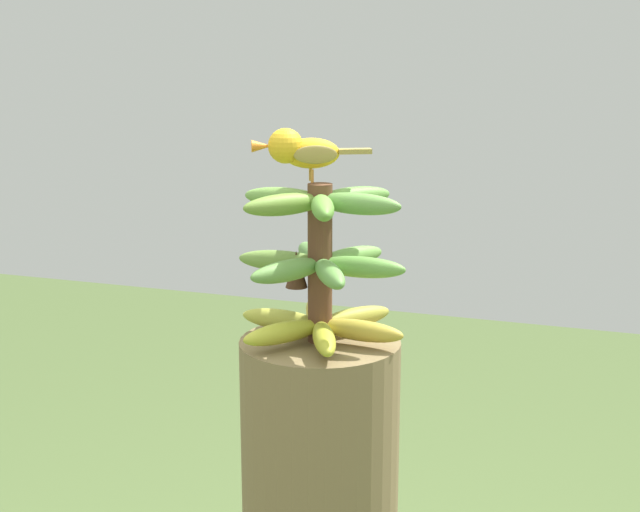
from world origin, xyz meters
TOP-DOWN VIEW (x-y plane):
  - banana_bunch at (0.00, -0.00)m, footprint 0.28×0.29m
  - perched_bird at (-0.01, -0.04)m, footprint 0.10×0.18m

SIDE VIEW (x-z plane):
  - banana_bunch at x=0.00m, z-range 1.14..1.40m
  - perched_bird at x=-0.01m, z-range 1.41..1.49m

